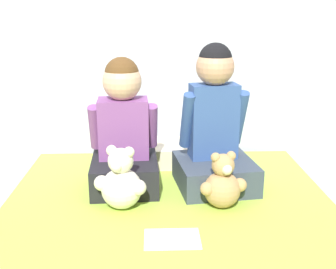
{
  "coord_description": "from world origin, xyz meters",
  "views": [
    {
      "loc": [
        -0.07,
        -1.42,
        1.27
      ],
      "look_at": [
        0.0,
        0.41,
        0.72
      ],
      "focal_mm": 45.0,
      "sensor_mm": 36.0,
      "label": 1
    }
  ],
  "objects_px": {
    "pillow_at_headboard": "(165,153)",
    "teddy_bear_held_by_right_child": "(222,184)",
    "teddy_bear_held_by_left_child": "(121,182)",
    "child_on_right": "(214,131)",
    "sign_card": "(173,239)",
    "child_on_left": "(124,134)"
  },
  "relations": [
    {
      "from": "child_on_right",
      "to": "sign_card",
      "type": "xyz_separation_m",
      "value": [
        -0.22,
        -0.51,
        -0.27
      ]
    },
    {
      "from": "teddy_bear_held_by_right_child",
      "to": "sign_card",
      "type": "distance_m",
      "value": 0.36
    },
    {
      "from": "teddy_bear_held_by_left_child",
      "to": "teddy_bear_held_by_right_child",
      "type": "bearing_deg",
      "value": 16.98
    },
    {
      "from": "child_on_left",
      "to": "sign_card",
      "type": "xyz_separation_m",
      "value": [
        0.21,
        -0.51,
        -0.26
      ]
    },
    {
      "from": "sign_card",
      "to": "teddy_bear_held_by_right_child",
      "type": "bearing_deg",
      "value": 49.57
    },
    {
      "from": "child_on_left",
      "to": "sign_card",
      "type": "bearing_deg",
      "value": -70.61
    },
    {
      "from": "child_on_right",
      "to": "teddy_bear_held_by_left_child",
      "type": "relative_size",
      "value": 2.44
    },
    {
      "from": "child_on_left",
      "to": "pillow_at_headboard",
      "type": "distance_m",
      "value": 0.43
    },
    {
      "from": "pillow_at_headboard",
      "to": "child_on_right",
      "type": "bearing_deg",
      "value": -54.53
    },
    {
      "from": "teddy_bear_held_by_right_child",
      "to": "pillow_at_headboard",
      "type": "height_order",
      "value": "teddy_bear_held_by_right_child"
    },
    {
      "from": "child_on_left",
      "to": "pillow_at_headboard",
      "type": "relative_size",
      "value": 1.07
    },
    {
      "from": "child_on_left",
      "to": "sign_card",
      "type": "relative_size",
      "value": 2.95
    },
    {
      "from": "child_on_left",
      "to": "child_on_right",
      "type": "xyz_separation_m",
      "value": [
        0.43,
        -0.0,
        0.01
      ]
    },
    {
      "from": "teddy_bear_held_by_right_child",
      "to": "sign_card",
      "type": "xyz_separation_m",
      "value": [
        -0.23,
        -0.26,
        -0.1
      ]
    },
    {
      "from": "teddy_bear_held_by_left_child",
      "to": "child_on_right",
      "type": "bearing_deg",
      "value": 47.25
    },
    {
      "from": "teddy_bear_held_by_left_child",
      "to": "sign_card",
      "type": "bearing_deg",
      "value": -34.4
    },
    {
      "from": "teddy_bear_held_by_left_child",
      "to": "sign_card",
      "type": "height_order",
      "value": "teddy_bear_held_by_left_child"
    },
    {
      "from": "teddy_bear_held_by_left_child",
      "to": "pillow_at_headboard",
      "type": "relative_size",
      "value": 0.48
    },
    {
      "from": "child_on_right",
      "to": "teddy_bear_held_by_right_child",
      "type": "distance_m",
      "value": 0.3
    },
    {
      "from": "child_on_right",
      "to": "sign_card",
      "type": "height_order",
      "value": "child_on_right"
    },
    {
      "from": "pillow_at_headboard",
      "to": "teddy_bear_held_by_right_child",
      "type": "bearing_deg",
      "value": -67.91
    },
    {
      "from": "child_on_right",
      "to": "sign_card",
      "type": "bearing_deg",
      "value": -121.21
    }
  ]
}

